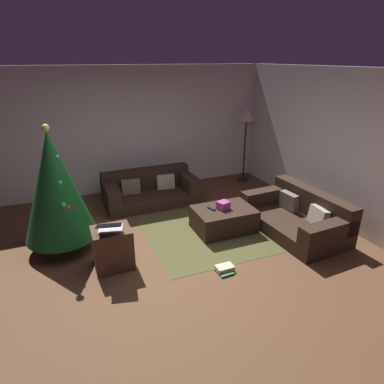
% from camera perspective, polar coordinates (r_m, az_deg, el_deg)
% --- Properties ---
extents(ground_plane, '(6.40, 6.40, 0.00)m').
position_cam_1_polar(ground_plane, '(4.94, -3.15, -11.70)').
color(ground_plane, brown).
extents(rear_partition, '(6.40, 0.12, 2.60)m').
position_cam_1_polar(rear_partition, '(7.30, -11.59, 10.21)').
color(rear_partition, silver).
rests_on(rear_partition, ground_plane).
extents(corner_partition, '(0.12, 6.40, 2.60)m').
position_cam_1_polar(corner_partition, '(6.08, 25.97, 6.10)').
color(corner_partition, silver).
rests_on(corner_partition, ground_plane).
extents(couch_left, '(1.83, 0.97, 0.62)m').
position_cam_1_polar(couch_left, '(6.82, -7.26, 0.35)').
color(couch_left, '#332319').
rests_on(couch_left, ground_plane).
extents(couch_right, '(1.10, 1.78, 0.68)m').
position_cam_1_polar(couch_right, '(5.89, 17.62, -4.02)').
color(couch_right, '#332319').
rests_on(couch_right, ground_plane).
extents(ottoman, '(0.99, 0.70, 0.39)m').
position_cam_1_polar(ottoman, '(5.69, 5.41, -4.63)').
color(ottoman, '#332319').
rests_on(ottoman, ground_plane).
extents(gift_box, '(0.23, 0.21, 0.13)m').
position_cam_1_polar(gift_box, '(5.58, 5.35, -2.25)').
color(gift_box, '#B23F8C').
rests_on(gift_box, ottoman).
extents(tv_remote, '(0.10, 0.17, 0.02)m').
position_cam_1_polar(tv_remote, '(5.56, 3.34, -2.87)').
color(tv_remote, black).
rests_on(tv_remote, ottoman).
extents(christmas_tree, '(1.05, 1.05, 1.91)m').
position_cam_1_polar(christmas_tree, '(5.17, -22.27, 0.90)').
color(christmas_tree, brown).
rests_on(christmas_tree, ground_plane).
extents(side_table, '(0.52, 0.44, 0.58)m').
position_cam_1_polar(side_table, '(4.80, -13.36, -9.26)').
color(side_table, '#4C3323').
rests_on(side_table, ground_plane).
extents(laptop, '(0.40, 0.48, 0.19)m').
position_cam_1_polar(laptop, '(4.58, -13.78, -5.89)').
color(laptop, silver).
rests_on(laptop, side_table).
extents(book_stack, '(0.25, 0.23, 0.08)m').
position_cam_1_polar(book_stack, '(4.72, 5.56, -12.95)').
color(book_stack, '#387A47').
rests_on(book_stack, ground_plane).
extents(corner_lamp, '(0.36, 0.36, 1.66)m').
position_cam_1_polar(corner_lamp, '(7.77, 9.24, 11.94)').
color(corner_lamp, black).
rests_on(corner_lamp, ground_plane).
extents(area_rug, '(2.60, 2.00, 0.01)m').
position_cam_1_polar(area_rug, '(5.78, 5.35, -6.33)').
color(area_rug, '#4A4A26').
rests_on(area_rug, ground_plane).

